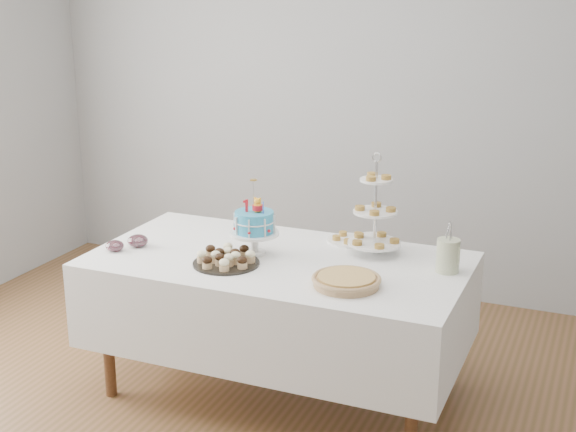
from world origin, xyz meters
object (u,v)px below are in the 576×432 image
at_px(table, 278,299).
at_px(pastry_plate, 349,239).
at_px(birthday_cake, 254,234).
at_px(jam_bowl_b, 138,241).
at_px(cupcake_tray, 226,257).
at_px(plate_stack, 372,242).
at_px(tiered_stand, 375,212).
at_px(jam_bowl_a, 115,246).
at_px(utensil_pitcher, 448,254).
at_px(pie, 346,280).

relative_size(table, pastry_plate, 7.86).
xyz_separation_m(birthday_cake, jam_bowl_b, (-0.63, -0.13, -0.08)).
distance_m(cupcake_tray, plate_stack, 0.80).
xyz_separation_m(table, cupcake_tray, (-0.20, -0.18, 0.26)).
relative_size(cupcake_tray, tiered_stand, 0.63).
relative_size(birthday_cake, jam_bowl_a, 4.10).
relative_size(table, plate_stack, 11.81).
distance_m(pastry_plate, jam_bowl_a, 1.26).
height_order(tiered_stand, plate_stack, tiered_stand).
height_order(jam_bowl_b, utensil_pitcher, utensil_pitcher).
bearing_deg(pastry_plate, plate_stack, -18.44).
bearing_deg(pie, table, 152.87).
height_order(pastry_plate, utensil_pitcher, utensil_pitcher).
xyz_separation_m(pie, tiered_stand, (-0.02, 0.49, 0.20)).
bearing_deg(utensil_pitcher, birthday_cake, -155.08).
bearing_deg(plate_stack, tiered_stand, -67.10).
bearing_deg(pastry_plate, tiered_stand, -37.27).
bearing_deg(utensil_pitcher, cupcake_tray, -145.20).
bearing_deg(jam_bowl_b, utensil_pitcher, 9.26).
bearing_deg(jam_bowl_b, cupcake_tray, -6.69).
distance_m(tiered_stand, jam_bowl_a, 1.38).
height_order(pastry_plate, jam_bowl_b, jam_bowl_b).
height_order(table, plate_stack, plate_stack).
relative_size(cupcake_tray, jam_bowl_a, 3.52).
xyz_separation_m(pie, utensil_pitcher, (0.39, 0.37, 0.06)).
distance_m(cupcake_tray, pie, 0.65).
height_order(plate_stack, utensil_pitcher, utensil_pitcher).
bearing_deg(cupcake_tray, jam_bowl_b, 173.31).
bearing_deg(pastry_plate, cupcake_tray, -127.91).
height_order(table, tiered_stand, tiered_stand).
distance_m(birthday_cake, tiered_stand, 0.63).
xyz_separation_m(plate_stack, jam_bowl_a, (-1.23, -0.58, -0.00)).
bearing_deg(tiered_stand, birthday_cake, -156.77).
relative_size(tiered_stand, plate_stack, 3.32).
xyz_separation_m(table, utensil_pitcher, (0.84, 0.15, 0.32)).
distance_m(tiered_stand, jam_bowl_b, 1.27).
distance_m(tiered_stand, pastry_plate, 0.31).
bearing_deg(pie, birthday_cake, 157.38).
relative_size(table, cupcake_tray, 5.69).
height_order(pie, utensil_pitcher, utensil_pitcher).
distance_m(table, jam_bowl_a, 0.91).
distance_m(birthday_cake, pie, 0.64).
height_order(table, utensil_pitcher, utensil_pitcher).
height_order(pie, jam_bowl_b, jam_bowl_b).
relative_size(jam_bowl_a, jam_bowl_b, 0.88).
distance_m(pie, utensil_pitcher, 0.55).
distance_m(cupcake_tray, jam_bowl_b, 0.57).
distance_m(pie, jam_bowl_b, 1.22).
bearing_deg(utensil_pitcher, pastry_plate, 174.07).
height_order(table, cupcake_tray, cupcake_tray).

